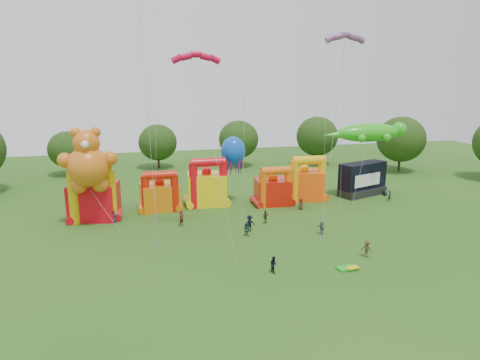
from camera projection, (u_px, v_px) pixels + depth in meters
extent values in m
plane|color=#285016|center=(303.00, 300.00, 34.95)|extent=(160.00, 160.00, 0.00)
cylinder|color=#352314|center=(399.00, 162.00, 84.50)|extent=(0.44, 0.44, 3.72)
ellipsoid|color=#203B12|center=(401.00, 139.00, 83.47)|extent=(9.30, 9.30, 8.89)
cylinder|color=#352314|center=(316.00, 156.00, 91.65)|extent=(0.44, 0.44, 3.51)
ellipsoid|color=#203B12|center=(317.00, 136.00, 90.68)|extent=(8.77, 8.78, 8.39)
cylinder|color=#352314|center=(239.00, 159.00, 89.54)|extent=(0.44, 0.44, 3.30)
ellipsoid|color=#203B12|center=(239.00, 139.00, 88.63)|extent=(8.25, 8.25, 7.88)
cylinder|color=#352314|center=(159.00, 161.00, 87.65)|extent=(0.44, 0.44, 3.09)
ellipsoid|color=#203B12|center=(158.00, 142.00, 86.80)|extent=(7.73, 7.72, 7.38)
cylinder|color=#352314|center=(69.00, 168.00, 81.05)|extent=(0.44, 0.44, 2.88)
ellipsoid|color=#203B12|center=(68.00, 149.00, 80.26)|extent=(7.20, 7.20, 6.88)
cube|color=red|center=(94.00, 201.00, 55.37)|extent=(6.59, 5.71, 4.67)
cylinder|color=gold|center=(74.00, 198.00, 53.05)|extent=(1.26, 1.26, 6.67)
cylinder|color=gold|center=(111.00, 196.00, 54.09)|extent=(1.26, 1.26, 6.67)
cylinder|color=gold|center=(91.00, 171.00, 52.81)|extent=(5.12, 1.33, 1.33)
sphere|color=gold|center=(93.00, 181.00, 54.78)|extent=(1.40, 1.40, 1.40)
cube|color=orange|center=(160.00, 197.00, 59.36)|extent=(5.43, 4.55, 3.64)
cylinder|color=red|center=(146.00, 195.00, 57.36)|extent=(1.10, 1.10, 5.19)
cylinder|color=red|center=(175.00, 193.00, 58.26)|extent=(1.10, 1.10, 5.19)
cylinder|color=red|center=(160.00, 175.00, 57.23)|extent=(4.45, 1.15, 1.15)
sphere|color=red|center=(159.00, 182.00, 58.88)|extent=(1.40, 1.40, 1.40)
cube|color=yellow|center=(207.00, 189.00, 61.72)|extent=(5.78, 4.80, 4.55)
cylinder|color=red|center=(193.00, 186.00, 59.53)|extent=(1.19, 1.19, 6.50)
cylinder|color=red|center=(223.00, 184.00, 60.50)|extent=(1.19, 1.19, 6.50)
cylinder|color=red|center=(208.00, 162.00, 59.28)|extent=(4.82, 1.25, 1.25)
sphere|color=red|center=(206.00, 172.00, 61.14)|extent=(1.40, 1.40, 1.40)
cube|color=red|center=(273.00, 192.00, 61.96)|extent=(5.19, 4.31, 3.67)
cylinder|color=#FA610D|center=(263.00, 190.00, 60.01)|extent=(1.07, 1.07, 5.25)
cylinder|color=#FA610D|center=(288.00, 188.00, 60.88)|extent=(1.07, 1.07, 5.25)
cylinder|color=#FA610D|center=(276.00, 171.00, 59.85)|extent=(4.32, 1.12, 1.12)
sphere|color=#FA610D|center=(273.00, 177.00, 61.47)|extent=(1.40, 1.40, 1.40)
cube|color=#FF530D|center=(304.00, 185.00, 64.72)|extent=(6.46, 5.64, 4.37)
cylinder|color=#FFB70D|center=(294.00, 182.00, 62.48)|extent=(1.23, 1.23, 6.24)
cylinder|color=#FFB70D|center=(322.00, 180.00, 63.48)|extent=(1.23, 1.23, 6.24)
cylinder|color=#FFB70D|center=(309.00, 160.00, 62.27)|extent=(4.96, 1.29, 1.29)
sphere|color=#FFB70D|center=(304.00, 169.00, 64.16)|extent=(1.40, 1.40, 1.40)
cube|color=black|center=(362.00, 192.00, 67.20)|extent=(8.63, 5.58, 1.10)
cube|color=black|center=(362.00, 175.00, 66.81)|extent=(8.50, 5.21, 4.04)
cube|color=white|center=(368.00, 180.00, 65.42)|extent=(5.28, 1.95, 1.90)
cylinder|color=black|center=(347.00, 196.00, 65.34)|extent=(0.30, 0.90, 0.90)
cylinder|color=black|center=(385.00, 193.00, 66.83)|extent=(0.30, 0.90, 0.90)
sphere|color=orange|center=(88.00, 167.00, 51.68)|extent=(4.96, 4.96, 4.96)
sphere|color=orange|center=(86.00, 143.00, 51.02)|extent=(3.16, 3.16, 3.16)
sphere|color=orange|center=(75.00, 133.00, 50.48)|extent=(1.24, 1.24, 1.24)
sphere|color=orange|center=(95.00, 132.00, 51.00)|extent=(1.24, 1.24, 1.24)
sphere|color=orange|center=(65.00, 160.00, 50.88)|extent=(1.80, 1.80, 1.80)
sphere|color=orange|center=(110.00, 158.00, 52.08)|extent=(1.80, 1.80, 1.80)
sphere|color=orange|center=(79.00, 185.00, 51.91)|extent=(2.03, 2.03, 2.03)
sphere|color=orange|center=(100.00, 184.00, 52.48)|extent=(2.03, 2.03, 2.03)
sphere|color=white|center=(85.00, 144.00, 49.58)|extent=(0.90, 0.90, 0.90)
ellipsoid|color=green|center=(369.00, 132.00, 63.80)|extent=(10.41, 3.25, 2.76)
sphere|color=green|center=(399.00, 130.00, 64.90)|extent=(2.24, 2.24, 2.24)
cone|color=green|center=(336.00, 135.00, 62.63)|extent=(4.06, 1.63, 1.63)
sphere|color=green|center=(375.00, 135.00, 65.94)|extent=(1.22, 1.22, 1.22)
sphere|color=green|center=(387.00, 137.00, 62.87)|extent=(1.22, 1.22, 1.22)
sphere|color=green|center=(351.00, 136.00, 65.01)|extent=(1.22, 1.22, 1.22)
sphere|color=green|center=(362.00, 138.00, 61.93)|extent=(1.22, 1.22, 1.22)
ellipsoid|color=blue|center=(233.00, 151.00, 61.63)|extent=(3.55, 3.55, 4.27)
cone|color=#591E8C|center=(241.00, 164.00, 62.34)|extent=(0.80, 0.80, 2.84)
cone|color=#591E8C|center=(236.00, 163.00, 63.15)|extent=(0.80, 0.80, 2.84)
cone|color=#591E8C|center=(228.00, 163.00, 62.89)|extent=(0.80, 0.80, 2.84)
cone|color=#591E8C|center=(225.00, 165.00, 61.81)|extent=(0.80, 0.80, 2.84)
cone|color=#591E8C|center=(231.00, 166.00, 60.99)|extent=(0.80, 0.80, 2.84)
cone|color=#591E8C|center=(239.00, 166.00, 61.26)|extent=(0.80, 0.80, 2.84)
cube|color=green|center=(347.00, 268.00, 40.70)|extent=(2.11, 1.25, 0.24)
cube|color=yellow|center=(353.00, 268.00, 40.47)|extent=(1.27, 0.75, 0.10)
imported|color=#262C3F|center=(113.00, 216.00, 53.98)|extent=(0.90, 0.68, 1.65)
imported|color=#4E1A16|center=(181.00, 218.00, 52.70)|extent=(0.85, 0.84, 1.98)
imported|color=#1C4632|center=(246.00, 229.00, 49.46)|extent=(1.00, 0.99, 1.63)
imported|color=black|center=(250.00, 223.00, 50.85)|extent=(1.28, 0.74, 1.97)
imported|color=#43381B|center=(265.00, 217.00, 53.81)|extent=(1.05, 0.89, 1.68)
imported|color=#2E2843|center=(322.00, 228.00, 49.96)|extent=(0.57, 1.44, 1.52)
imported|color=#4F2216|center=(301.00, 204.00, 59.49)|extent=(0.78, 0.52, 1.58)
imported|color=#153626|center=(389.00, 196.00, 63.60)|extent=(0.72, 0.60, 1.68)
imported|color=black|center=(273.00, 264.00, 39.94)|extent=(0.76, 0.88, 1.57)
imported|color=#43371B|center=(367.00, 249.00, 43.42)|extent=(1.26, 1.27, 1.76)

